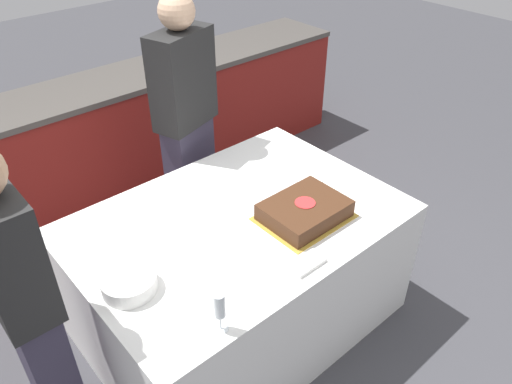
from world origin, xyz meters
TOP-DOWN VIEW (x-y plane):
  - ground_plane at (0.00, 0.00)m, footprint 14.00×14.00m
  - back_counter at (0.00, 1.66)m, footprint 4.40×0.58m
  - dining_table at (0.00, 0.00)m, footprint 1.64×1.16m
  - cake at (0.26, -0.22)m, footprint 0.44×0.35m
  - plate_stack at (-0.65, -0.08)m, footprint 0.24×0.24m
  - wine_glass at (-0.49, -0.50)m, footprint 0.06×0.06m
  - side_plate_near_cake at (0.26, 0.09)m, footprint 0.20×0.20m
  - side_plate_right_edge at (0.55, 0.03)m, footprint 0.20×0.20m
  - utensil_pile at (0.02, -0.47)m, footprint 0.17×0.09m
  - person_cutting_cake at (0.26, 0.80)m, footprint 0.44×0.31m
  - person_seated_left at (-1.04, 0.00)m, footprint 0.20×0.33m

SIDE VIEW (x-z plane):
  - ground_plane at x=0.00m, z-range 0.00..0.00m
  - dining_table at x=0.00m, z-range 0.00..0.75m
  - back_counter at x=0.00m, z-range 0.00..0.92m
  - side_plate_near_cake at x=0.26m, z-range 0.75..0.76m
  - side_plate_right_edge at x=0.55m, z-range 0.75..0.76m
  - utensil_pile at x=0.02m, z-range 0.75..0.77m
  - plate_stack at x=-0.65m, z-range 0.75..0.83m
  - cake at x=0.26m, z-range 0.75..0.85m
  - person_seated_left at x=-1.04m, z-range 0.04..1.60m
  - person_cutting_cake at x=0.26m, z-range 0.03..1.70m
  - wine_glass at x=-0.49m, z-range 0.78..0.98m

